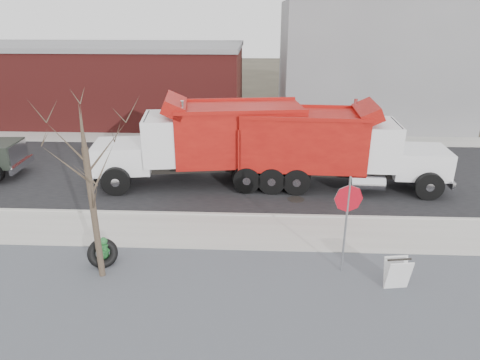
{
  "coord_description": "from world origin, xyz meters",
  "views": [
    {
      "loc": [
        1.4,
        -13.21,
        7.39
      ],
      "look_at": [
        0.72,
        1.82,
        1.4
      ],
      "focal_mm": 32.0,
      "sensor_mm": 36.0,
      "label": 1
    }
  ],
  "objects_px": {
    "fire_hydrant": "(105,251)",
    "stop_sign": "(347,209)",
    "dump_truck_red_a": "(331,145)",
    "dump_truck_red_b": "(210,140)",
    "truck_tire": "(103,253)",
    "sandwich_board": "(397,273)"
  },
  "relations": [
    {
      "from": "fire_hydrant",
      "to": "truck_tire",
      "type": "height_order",
      "value": "fire_hydrant"
    },
    {
      "from": "dump_truck_red_a",
      "to": "dump_truck_red_b",
      "type": "distance_m",
      "value": 5.31
    },
    {
      "from": "dump_truck_red_b",
      "to": "stop_sign",
      "type": "bearing_deg",
      "value": 115.71
    },
    {
      "from": "stop_sign",
      "to": "dump_truck_red_a",
      "type": "bearing_deg",
      "value": 99.78
    },
    {
      "from": "fire_hydrant",
      "to": "dump_truck_red_a",
      "type": "xyz_separation_m",
      "value": [
        7.89,
        6.66,
        1.51
      ]
    },
    {
      "from": "fire_hydrant",
      "to": "stop_sign",
      "type": "bearing_deg",
      "value": -0.97
    },
    {
      "from": "sandwich_board",
      "to": "dump_truck_red_a",
      "type": "xyz_separation_m",
      "value": [
        -0.82,
        7.64,
        1.41
      ]
    },
    {
      "from": "stop_sign",
      "to": "dump_truck_red_b",
      "type": "bearing_deg",
      "value": 138.17
    },
    {
      "from": "fire_hydrant",
      "to": "sandwich_board",
      "type": "xyz_separation_m",
      "value": [
        8.71,
        -0.99,
        0.1
      ]
    },
    {
      "from": "sandwich_board",
      "to": "dump_truck_red_a",
      "type": "relative_size",
      "value": 0.1
    },
    {
      "from": "sandwich_board",
      "to": "stop_sign",
      "type": "bearing_deg",
      "value": 140.49
    },
    {
      "from": "fire_hydrant",
      "to": "stop_sign",
      "type": "height_order",
      "value": "stop_sign"
    },
    {
      "from": "truck_tire",
      "to": "stop_sign",
      "type": "height_order",
      "value": "stop_sign"
    },
    {
      "from": "dump_truck_red_a",
      "to": "fire_hydrant",
      "type": "bearing_deg",
      "value": -137.14
    },
    {
      "from": "fire_hydrant",
      "to": "stop_sign",
      "type": "xyz_separation_m",
      "value": [
        7.33,
        -0.16,
        1.67
      ]
    },
    {
      "from": "truck_tire",
      "to": "dump_truck_red_b",
      "type": "bearing_deg",
      "value": 69.83
    },
    {
      "from": "truck_tire",
      "to": "dump_truck_red_a",
      "type": "bearing_deg",
      "value": 40.7
    },
    {
      "from": "fire_hydrant",
      "to": "dump_truck_red_b",
      "type": "relative_size",
      "value": 0.09
    },
    {
      "from": "dump_truck_red_b",
      "to": "sandwich_board",
      "type": "bearing_deg",
      "value": 119.66
    },
    {
      "from": "sandwich_board",
      "to": "dump_truck_red_b",
      "type": "xyz_separation_m",
      "value": [
        -6.11,
        7.94,
        1.51
      ]
    },
    {
      "from": "fire_hydrant",
      "to": "dump_truck_red_b",
      "type": "bearing_deg",
      "value": 69.79
    },
    {
      "from": "truck_tire",
      "to": "stop_sign",
      "type": "bearing_deg",
      "value": -0.15
    }
  ]
}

